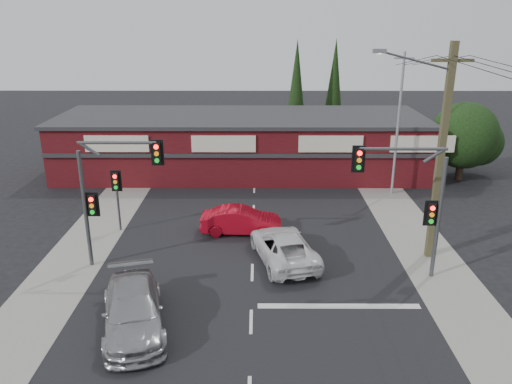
{
  "coord_description": "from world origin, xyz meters",
  "views": [
    {
      "loc": [
        0.26,
        -18.79,
        10.95
      ],
      "look_at": [
        0.16,
        3.0,
        3.27
      ],
      "focal_mm": 35.0,
      "sensor_mm": 36.0,
      "label": 1
    }
  ],
  "objects_px": {
    "utility_pole": "(439,148)",
    "shop_building": "(241,143)",
    "red_sedan": "(241,221)",
    "silver_suv": "(133,310)",
    "white_suv": "(284,247)"
  },
  "relations": [
    {
      "from": "silver_suv",
      "to": "shop_building",
      "type": "relative_size",
      "value": 0.19
    },
    {
      "from": "white_suv",
      "to": "red_sedan",
      "type": "distance_m",
      "value": 3.83
    },
    {
      "from": "red_sedan",
      "to": "silver_suv",
      "type": "bearing_deg",
      "value": 158.69
    },
    {
      "from": "shop_building",
      "to": "red_sedan",
      "type": "bearing_deg",
      "value": -88.21
    },
    {
      "from": "red_sedan",
      "to": "utility_pole",
      "type": "height_order",
      "value": "utility_pole"
    },
    {
      "from": "shop_building",
      "to": "utility_pole",
      "type": "relative_size",
      "value": 2.73
    },
    {
      "from": "white_suv",
      "to": "shop_building",
      "type": "xyz_separation_m",
      "value": [
        -2.47,
        14.48,
        1.42
      ]
    },
    {
      "from": "shop_building",
      "to": "white_suv",
      "type": "bearing_deg",
      "value": -80.32
    },
    {
      "from": "red_sedan",
      "to": "shop_building",
      "type": "bearing_deg",
      "value": 3.48
    },
    {
      "from": "white_suv",
      "to": "shop_building",
      "type": "relative_size",
      "value": 0.19
    },
    {
      "from": "white_suv",
      "to": "utility_pole",
      "type": "xyz_separation_m",
      "value": [
        6.89,
        0.48,
        4.68
      ]
    },
    {
      "from": "utility_pole",
      "to": "shop_building",
      "type": "bearing_deg",
      "value": 123.76
    },
    {
      "from": "white_suv",
      "to": "shop_building",
      "type": "bearing_deg",
      "value": -94.22
    },
    {
      "from": "white_suv",
      "to": "red_sedan",
      "type": "bearing_deg",
      "value": -70.35
    },
    {
      "from": "white_suv",
      "to": "utility_pole",
      "type": "distance_m",
      "value": 8.34
    }
  ]
}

